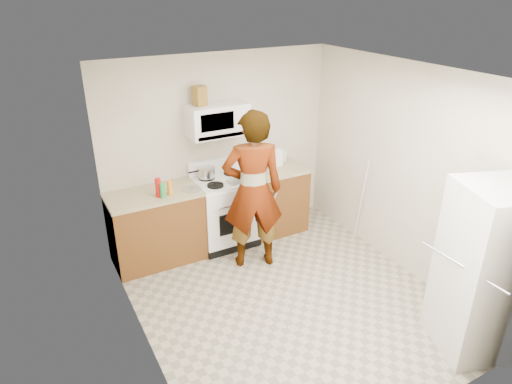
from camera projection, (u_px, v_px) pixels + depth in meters
floor at (288, 298)px, 5.19m from camera, size 3.60×3.60×0.00m
back_wall at (220, 148)px, 6.10m from camera, size 3.20×0.02×2.50m
right_wall at (406, 171)px, 5.36m from camera, size 0.02×3.60×2.50m
cabinet_left at (157, 228)px, 5.74m from camera, size 1.12×0.62×0.90m
counter_left at (153, 195)px, 5.55m from camera, size 1.14×0.64×0.03m
cabinet_right at (274, 200)px, 6.49m from camera, size 0.80×0.62×0.90m
counter_right at (275, 170)px, 6.29m from camera, size 0.82×0.64×0.03m
gas_range at (224, 210)px, 6.13m from camera, size 0.76×0.65×1.13m
microwave at (217, 120)px, 5.72m from camera, size 0.76×0.38×0.40m
person at (253, 191)px, 5.45m from camera, size 0.84×0.69×2.00m
fridge at (487, 271)px, 4.20m from camera, size 0.89×0.89×1.70m
kettle at (278, 158)px, 6.38m from camera, size 0.23×0.23×0.21m
jug at (200, 96)px, 5.51m from camera, size 0.16×0.16×0.24m
saucepan at (206, 172)px, 5.94m from camera, size 0.26×0.26×0.12m
tray at (238, 180)px, 5.86m from camera, size 0.27×0.20×0.05m
bottle_spray at (158, 188)px, 5.41m from camera, size 0.08×0.08×0.24m
bottle_hot_sauce at (170, 187)px, 5.48m from camera, size 0.06×0.06×0.18m
bottle_green_cap at (162, 191)px, 5.39m from camera, size 0.06×0.06×0.18m
pot_lid at (192, 189)px, 5.65m from camera, size 0.34×0.34×0.01m
broom at (361, 200)px, 6.13m from camera, size 0.13×0.26×1.20m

